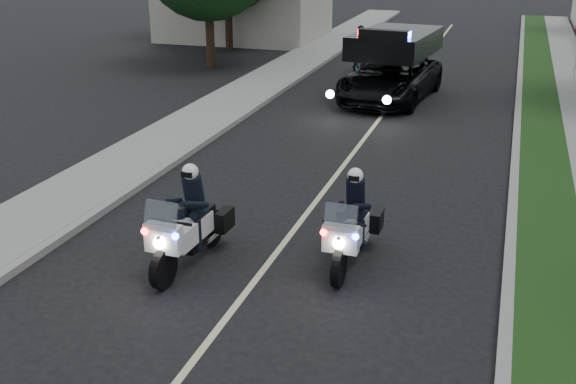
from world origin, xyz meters
TOP-DOWN VIEW (x-y plane):
  - ground at (0.00, 0.00)m, footprint 120.00×120.00m
  - curb_right at (4.10, 10.00)m, footprint 0.20×60.00m
  - grass_verge at (4.80, 10.00)m, footprint 1.20×60.00m
  - curb_left at (-4.10, 10.00)m, footprint 0.20×60.00m
  - sidewalk_left at (-5.20, 10.00)m, footprint 2.00×60.00m
  - lane_marking at (0.00, 10.00)m, footprint 0.12×50.00m
  - police_moto_left at (-1.32, 1.05)m, footprint 0.86×2.20m
  - police_moto_right at (1.39, 1.97)m, footprint 0.73×2.07m
  - police_suv at (-0.17, 14.56)m, footprint 3.16×5.79m
  - bicycle at (-2.21, 18.94)m, footprint 0.67×1.90m
  - cyclist at (-2.21, 18.94)m, footprint 0.63×0.44m
  - sign_post at (6.00, 18.84)m, footprint 0.45×0.45m
  - tree_left_near at (-8.40, 17.93)m, footprint 6.78×6.78m
  - tree_left_far at (-9.45, 22.47)m, footprint 6.11×6.11m

SIDE VIEW (x-z plane):
  - ground at x=0.00m, z-range 0.00..0.00m
  - police_moto_left at x=-1.32m, z-range -0.92..0.92m
  - police_moto_right at x=1.39m, z-range -0.88..0.88m
  - police_suv at x=-0.17m, z-range -1.35..1.35m
  - bicycle at x=-2.21m, z-range -0.50..0.50m
  - cyclist at x=-2.21m, z-range -0.85..0.85m
  - sign_post at x=6.00m, z-range -1.22..1.22m
  - tree_left_near at x=-8.40m, z-range -4.48..4.48m
  - tree_left_far at x=-9.45m, z-range -4.14..4.14m
  - lane_marking at x=0.00m, z-range 0.00..0.01m
  - curb_right at x=4.10m, z-range 0.00..0.15m
  - curb_left at x=-4.10m, z-range 0.00..0.15m
  - grass_verge at x=4.80m, z-range 0.00..0.16m
  - sidewalk_left at x=-5.20m, z-range 0.00..0.16m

